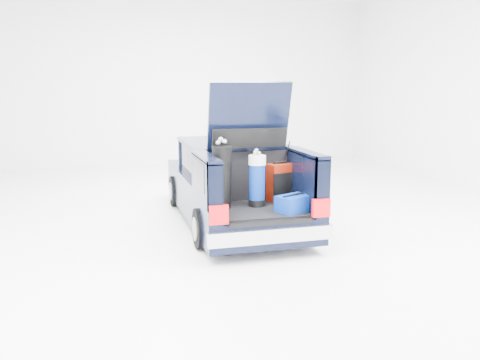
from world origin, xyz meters
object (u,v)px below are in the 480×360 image
object	(u,v)px
car	(231,184)
blue_golf_bag	(257,180)
blue_duffel	(294,203)
black_golf_bag	(222,177)
red_suitcase	(280,182)

from	to	relation	value
car	blue_golf_bag	size ratio (longest dim) A/B	5.27
blue_golf_bag	blue_duffel	bearing A→B (deg)	-71.48
car	blue_duffel	bearing A→B (deg)	-76.30
car	black_golf_bag	bearing A→B (deg)	-109.35
red_suitcase	blue_golf_bag	bearing A→B (deg)	-168.62
car	blue_duffel	size ratio (longest dim) A/B	7.92
black_golf_bag	blue_golf_bag	distance (m)	0.55
black_golf_bag	blue_duffel	bearing A→B (deg)	-39.86
blue_golf_bag	red_suitcase	bearing A→B (deg)	4.70
black_golf_bag	blue_duffel	size ratio (longest dim) A/B	1.79
blue_golf_bag	blue_duffel	distance (m)	0.69
car	black_golf_bag	world-z (taller)	car
blue_golf_bag	car	bearing A→B (deg)	69.42
red_suitcase	black_golf_bag	xyz separation A→B (m)	(-1.00, -0.23, 0.18)
black_golf_bag	red_suitcase	bearing A→B (deg)	-0.42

